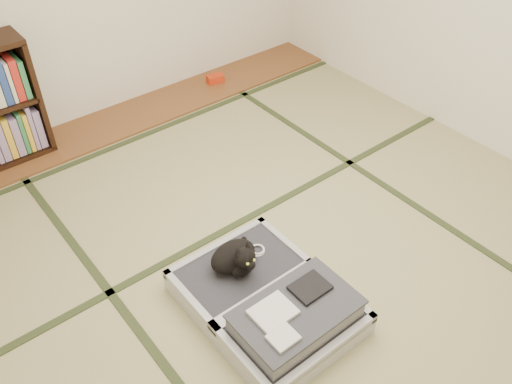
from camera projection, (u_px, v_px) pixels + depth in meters
floor at (285, 254)px, 3.39m from camera, size 4.50×4.50×0.00m
wood_strip at (130, 117)px, 4.58m from camera, size 4.00×0.50×0.02m
red_item at (215, 79)px, 5.00m from camera, size 0.17×0.12×0.07m
room_shell at (296, 31)px, 2.45m from camera, size 4.50×4.50×4.50m
tatami_borders at (237, 212)px, 3.68m from camera, size 4.00×4.50×0.01m
suitcase at (271, 304)px, 2.97m from camera, size 0.73×0.97×0.29m
cat at (236, 258)px, 3.05m from camera, size 0.32×0.33×0.26m
cable_coil at (257, 250)px, 3.21m from camera, size 0.10×0.10×0.02m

